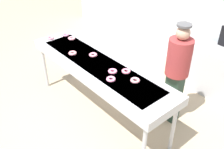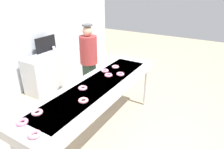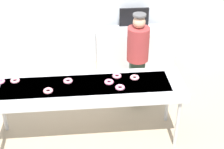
# 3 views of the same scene
# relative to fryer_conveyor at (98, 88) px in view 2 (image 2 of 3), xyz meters

# --- Properties ---
(ground_plane) EXTENTS (16.00, 16.00, 0.00)m
(ground_plane) POSITION_rel_fryer_conveyor_xyz_m (0.00, 0.00, -0.92)
(ground_plane) COLOR tan
(fryer_conveyor) EXTENTS (2.81, 0.76, 0.99)m
(fryer_conveyor) POSITION_rel_fryer_conveyor_xyz_m (0.00, 0.00, 0.00)
(fryer_conveyor) COLOR #B7BABF
(fryer_conveyor) RESTS_ON ground
(strawberry_donut_0) EXTENTS (0.16, 0.16, 0.04)m
(strawberry_donut_0) POSITION_rel_fryer_conveyor_xyz_m (-1.21, 0.17, 0.09)
(strawberry_donut_0) COLOR pink
(strawberry_donut_0) RESTS_ON fryer_conveyor
(strawberry_donut_1) EXTENTS (0.18, 0.18, 0.04)m
(strawberry_donut_1) POSITION_rel_fryer_conveyor_xyz_m (0.47, -0.14, 0.09)
(strawberry_donut_1) COLOR pink
(strawberry_donut_1) RESTS_ON fryer_conveyor
(strawberry_donut_2) EXTENTS (0.16, 0.16, 0.04)m
(strawberry_donut_2) POSITION_rel_fryer_conveyor_xyz_m (-1.00, 0.17, 0.09)
(strawberry_donut_2) COLOR pink
(strawberry_donut_2) RESTS_ON fryer_conveyor
(strawberry_donut_3) EXTENTS (0.14, 0.14, 0.04)m
(strawberry_donut_3) POSITION_rel_fryer_conveyor_xyz_m (0.33, 0.01, 0.09)
(strawberry_donut_3) COLOR pink
(strawberry_donut_3) RESTS_ON fryer_conveyor
(strawberry_donut_4) EXTENTS (0.18, 0.18, 0.04)m
(strawberry_donut_4) POSITION_rel_fryer_conveyor_xyz_m (-0.51, -0.13, 0.09)
(strawberry_donut_4) COLOR pink
(strawberry_donut_4) RESTS_ON fryer_conveyor
(strawberry_donut_5) EXTENTS (0.15, 0.15, 0.04)m
(strawberry_donut_5) POSITION_rel_fryer_conveyor_xyz_m (-0.25, 0.09, 0.09)
(strawberry_donut_5) COLOR pink
(strawberry_donut_5) RESTS_ON fryer_conveyor
(strawberry_donut_6) EXTENTS (0.17, 0.17, 0.04)m
(strawberry_donut_6) POSITION_rel_fryer_conveyor_xyz_m (0.71, 0.09, 0.09)
(strawberry_donut_6) COLOR pink
(strawberry_donut_6) RESTS_ON fryer_conveyor
(strawberry_donut_7) EXTENTS (0.17, 0.17, 0.04)m
(strawberry_donut_7) POSITION_rel_fryer_conveyor_xyz_m (0.46, 0.16, 0.09)
(strawberry_donut_7) COLOR pink
(strawberry_donut_7) RESTS_ON fryer_conveyor
(strawberry_donut_8) EXTENTS (0.13, 0.13, 0.04)m
(strawberry_donut_8) POSITION_rel_fryer_conveyor_xyz_m (-1.27, -0.11, 0.09)
(strawberry_donut_8) COLOR pink
(strawberry_donut_8) RESTS_ON fryer_conveyor
(worker_baker) EXTENTS (0.36, 0.36, 1.69)m
(worker_baker) POSITION_rel_fryer_conveyor_xyz_m (0.88, 0.83, 0.06)
(worker_baker) COLOR #22382B
(worker_baker) RESTS_ON ground
(prep_counter) EXTENTS (1.58, 0.53, 0.88)m
(prep_counter) POSITION_rel_fryer_conveyor_xyz_m (1.03, 2.04, -0.48)
(prep_counter) COLOR #B7BABF
(prep_counter) RESTS_ON ground
(paper_cup_0) EXTENTS (0.07, 0.07, 0.09)m
(paper_cup_0) POSITION_rel_fryer_conveyor_xyz_m (1.13, 2.01, 0.00)
(paper_cup_0) COLOR white
(paper_cup_0) RESTS_ON prep_counter
(paper_cup_1) EXTENTS (0.07, 0.07, 0.09)m
(paper_cup_1) POSITION_rel_fryer_conveyor_xyz_m (1.20, 2.18, 0.00)
(paper_cup_1) COLOR white
(paper_cup_1) RESTS_ON prep_counter
(paper_cup_2) EXTENTS (0.07, 0.07, 0.09)m
(paper_cup_2) POSITION_rel_fryer_conveyor_xyz_m (1.39, 1.93, 0.00)
(paper_cup_2) COLOR white
(paper_cup_2) RESTS_ON prep_counter
(menu_display) EXTENTS (0.59, 0.04, 0.37)m
(menu_display) POSITION_rel_fryer_conveyor_xyz_m (1.03, 2.26, 0.14)
(menu_display) COLOR black
(menu_display) RESTS_ON prep_counter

